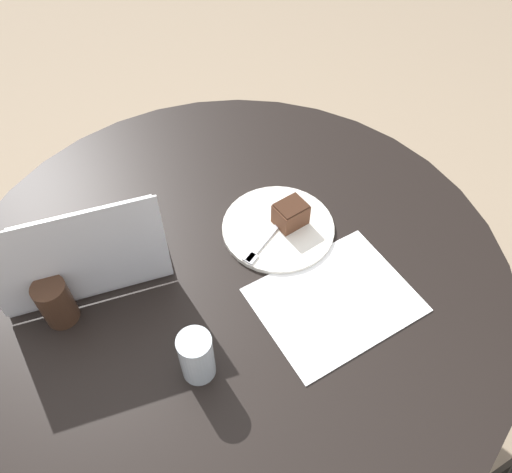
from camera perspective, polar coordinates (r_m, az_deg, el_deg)
ground_plane at (r=1.77m, az=-1.78°, el=-17.55°), size 12.00×12.00×0.00m
dining_table at (r=1.21m, az=-2.50°, el=-6.50°), size 1.25×1.25×0.74m
paper_document at (r=1.08m, az=8.99°, el=-7.16°), size 0.40×0.37×0.00m
plate at (r=1.18m, az=2.54°, el=1.01°), size 0.27×0.27×0.01m
cake_slice at (r=1.16m, az=3.98°, el=2.59°), size 0.09×0.08×0.06m
fork at (r=1.14m, az=0.85°, el=-0.67°), size 0.17×0.03×0.00m
coffee_glass at (r=1.08m, az=-21.91°, el=-7.01°), size 0.07×0.07×0.11m
water_glass at (r=0.95m, az=-6.80°, el=-13.44°), size 0.06×0.06×0.12m
laptop at (r=1.15m, az=-19.03°, el=-1.75°), size 0.43×0.41×0.26m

